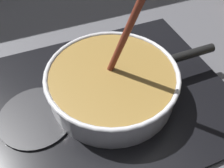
# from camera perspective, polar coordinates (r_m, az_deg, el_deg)

# --- Properties ---
(ground) EXTENTS (2.40, 1.60, 0.04)m
(ground) POSITION_cam_1_polar(r_m,az_deg,el_deg) (0.56, 1.40, -15.52)
(ground) COLOR #4C4C51
(hob_plate) EXTENTS (0.56, 0.48, 0.01)m
(hob_plate) POSITION_cam_1_polar(r_m,az_deg,el_deg) (0.61, -0.00, -2.63)
(hob_plate) COLOR black
(hob_plate) RESTS_ON ground
(burner_ring) EXTENTS (0.18, 0.18, 0.01)m
(burner_ring) POSITION_cam_1_polar(r_m,az_deg,el_deg) (0.60, 0.00, -2.03)
(burner_ring) COLOR #592D0C
(burner_ring) RESTS_ON hob_plate
(spare_burner) EXTENTS (0.17, 0.17, 0.01)m
(spare_burner) POSITION_cam_1_polar(r_m,az_deg,el_deg) (0.59, -16.96, -7.15)
(spare_burner) COLOR #262628
(spare_burner) RESTS_ON hob_plate
(cooking_pan) EXTENTS (0.43, 0.31, 0.31)m
(cooking_pan) POSITION_cam_1_polar(r_m,az_deg,el_deg) (0.57, 0.12, 0.39)
(cooking_pan) COLOR silver
(cooking_pan) RESTS_ON hob_plate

